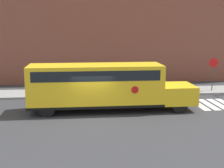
% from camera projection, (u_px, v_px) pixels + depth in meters
% --- Properties ---
extents(ground_plane, '(60.00, 60.00, 0.00)m').
position_uv_depth(ground_plane, '(93.00, 116.00, 19.28)').
color(ground_plane, '#333335').
extents(sidewalk_strip, '(44.00, 3.00, 0.15)m').
position_uv_depth(sidewalk_strip, '(89.00, 93.00, 25.62)').
color(sidewalk_strip, gray).
rests_on(sidewalk_strip, ground).
extents(building_backdrop, '(32.00, 4.00, 9.68)m').
position_uv_depth(building_backdrop, '(87.00, 32.00, 31.10)').
color(building_backdrop, brown).
rests_on(building_backdrop, ground).
extents(school_bus, '(10.76, 2.57, 3.04)m').
position_uv_depth(school_bus, '(103.00, 85.00, 20.18)').
color(school_bus, yellow).
rests_on(school_bus, ground).
extents(stop_sign, '(0.76, 0.10, 2.87)m').
position_uv_depth(stop_sign, '(213.00, 70.00, 25.77)').
color(stop_sign, '#38383A').
rests_on(stop_sign, ground).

